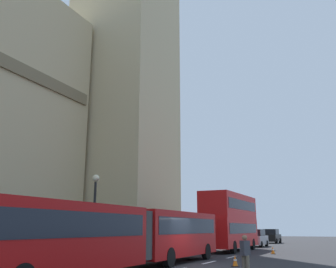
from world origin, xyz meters
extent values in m
plane|color=#262628|center=(0.00, 0.00, 0.00)|extent=(160.00, 160.00, 0.00)
cube|color=silver|center=(2.40, 0.00, 0.01)|extent=(2.20, 0.16, 0.01)
cube|color=silver|center=(7.00, 0.00, 0.01)|extent=(2.20, 0.16, 0.01)
cube|color=#C6B284|center=(17.35, 16.00, 24.43)|extent=(10.48, 10.48, 48.85)
cube|color=#B20F0F|center=(1.44, 2.00, 1.65)|extent=(8.95, 2.50, 2.50)
cube|color=#1E232D|center=(1.44, 2.00, 2.10)|extent=(8.23, 2.54, 0.90)
cube|color=#B20F0F|center=(-8.41, 2.00, 1.65)|extent=(8.95, 2.50, 2.50)
cube|color=#1E232D|center=(-8.41, 2.00, 2.10)|extent=(8.23, 2.54, 0.90)
cylinder|color=#3F3F3F|center=(-3.49, 2.00, 1.65)|extent=(2.38, 2.38, 2.25)
cylinder|color=black|center=(4.30, 0.88, 0.50)|extent=(1.00, 0.30, 1.00)
cylinder|color=black|center=(-1.25, 0.88, 0.50)|extent=(1.00, 0.30, 1.00)
cube|color=red|center=(13.73, 2.00, 1.60)|extent=(9.93, 2.50, 2.40)
cube|color=black|center=(13.73, 2.00, 1.95)|extent=(8.94, 2.54, 0.84)
cube|color=red|center=(13.73, 2.00, 3.85)|extent=(9.73, 2.50, 2.10)
cube|color=black|center=(13.73, 2.00, 3.95)|extent=(8.94, 2.54, 0.84)
cylinder|color=black|center=(16.91, 0.88, 0.50)|extent=(1.00, 0.30, 1.00)
cylinder|color=black|center=(10.55, 0.88, 0.50)|extent=(1.00, 0.30, 1.00)
cube|color=gray|center=(22.77, 1.87, 0.70)|extent=(4.40, 1.80, 0.90)
cube|color=black|center=(22.57, 1.87, 1.50)|extent=(2.46, 1.66, 0.70)
cylinder|color=black|center=(24.18, 1.06, 0.32)|extent=(0.64, 0.30, 0.64)
cylinder|color=black|center=(21.36, 1.06, 0.32)|extent=(0.64, 0.30, 0.64)
cube|color=black|center=(33.73, 2.26, 0.70)|extent=(4.40, 1.80, 0.90)
cube|color=black|center=(33.53, 2.26, 1.50)|extent=(2.46, 1.66, 0.70)
cylinder|color=black|center=(35.14, 1.45, 0.32)|extent=(0.64, 0.30, 0.64)
cylinder|color=black|center=(32.32, 1.45, 0.32)|extent=(0.64, 0.30, 0.64)
cube|color=black|center=(0.76, -2.06, 0.01)|extent=(0.36, 0.36, 0.03)
cone|color=orange|center=(0.76, -2.06, 0.31)|extent=(0.28, 0.28, 0.55)
cylinder|color=white|center=(0.76, -2.06, 0.33)|extent=(0.17, 0.17, 0.08)
cube|color=black|center=(11.56, -2.01, 0.01)|extent=(0.36, 0.36, 0.03)
cone|color=orange|center=(11.56, -2.01, 0.31)|extent=(0.28, 0.28, 0.55)
cylinder|color=white|center=(11.56, -2.01, 0.33)|extent=(0.17, 0.17, 0.08)
cylinder|color=black|center=(-0.30, 6.50, 0.15)|extent=(0.32, 0.32, 0.30)
cylinder|color=black|center=(-0.30, 6.50, 2.40)|extent=(0.16, 0.16, 4.80)
sphere|color=beige|center=(-0.30, 6.50, 5.05)|extent=(0.44, 0.44, 0.44)
cylinder|color=#726651|center=(-3.42, -3.80, 0.43)|extent=(0.16, 0.16, 0.86)
cylinder|color=#726651|center=(-3.34, -3.62, 0.43)|extent=(0.16, 0.16, 0.86)
cube|color=#3F3F47|center=(-3.38, -3.71, 1.16)|extent=(0.46, 0.38, 0.60)
sphere|color=#936B4C|center=(-3.38, -3.71, 1.58)|extent=(0.22, 0.22, 0.22)
camera|label=1|loc=(-19.44, -7.92, 1.97)|focal=39.68mm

